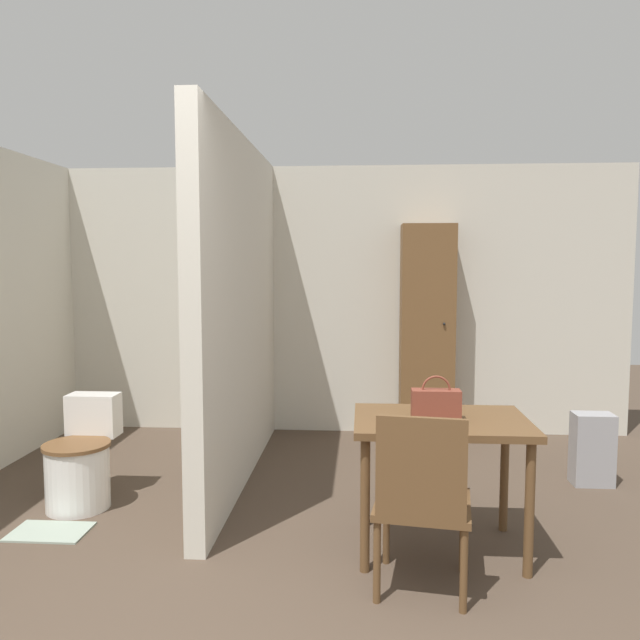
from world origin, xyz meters
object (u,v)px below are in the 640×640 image
(space_heater, at_px, (592,449))
(dining_table, at_px, (441,436))
(wooden_cabinet, at_px, (427,333))
(wooden_chair, at_px, (422,497))
(toilet, at_px, (81,463))
(handbag, at_px, (436,404))

(space_heater, bearing_deg, dining_table, -137.72)
(dining_table, xyz_separation_m, space_heater, (1.23, 1.12, -0.39))
(wooden_cabinet, height_order, space_heater, wooden_cabinet)
(dining_table, height_order, wooden_chair, wooden_chair)
(wooden_cabinet, xyz_separation_m, space_heater, (1.08, -1.14, -0.71))
(toilet, distance_m, wooden_cabinet, 3.09)
(toilet, relative_size, handbag, 2.67)
(wooden_chair, distance_m, space_heater, 2.13)
(wooden_cabinet, distance_m, space_heater, 1.73)
(handbag, height_order, space_heater, handbag)
(toilet, distance_m, handbag, 2.38)
(dining_table, bearing_deg, wooden_cabinet, 86.24)
(handbag, distance_m, wooden_cabinet, 2.32)
(dining_table, distance_m, wooden_chair, 0.54)
(wooden_chair, bearing_deg, toilet, 163.90)
(toilet, bearing_deg, handbag, -13.58)
(dining_table, bearing_deg, handbag, -124.01)
(toilet, bearing_deg, space_heater, 10.12)
(wooden_chair, relative_size, space_heater, 1.74)
(dining_table, height_order, toilet, dining_table)
(dining_table, xyz_separation_m, toilet, (-2.29, 0.49, -0.36))
(wooden_chair, height_order, toilet, wooden_chair)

